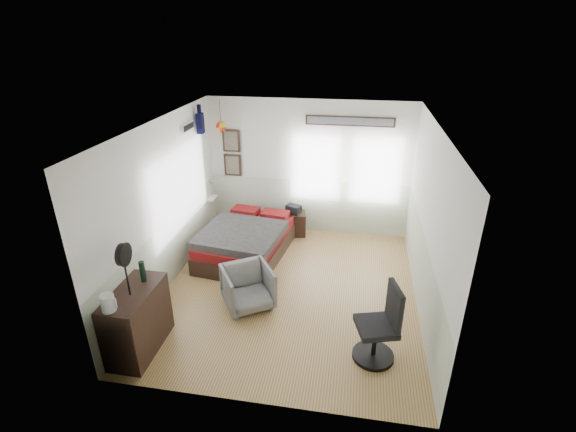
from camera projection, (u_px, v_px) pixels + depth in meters
name	position (u px, v px, depth m)	size (l,w,h in m)	color
ground_plane	(290.00, 291.00, 6.79)	(4.00, 4.50, 0.01)	olive
room_shell	(287.00, 194.00, 6.30)	(4.02, 4.52, 2.71)	white
wall_decor	(249.00, 132.00, 7.83)	(3.55, 1.32, 1.44)	#412C1A
bed	(246.00, 242.00, 7.69)	(1.58, 2.06, 0.61)	black
dresser	(137.00, 320.00, 5.41)	(0.48, 1.00, 0.90)	black
armchair	(248.00, 287.00, 6.31)	(0.69, 0.71, 0.65)	slate
nightstand	(294.00, 224.00, 8.52)	(0.48, 0.38, 0.48)	black
task_chair	(380.00, 330.00, 5.26)	(0.59, 0.59, 1.08)	black
kettle	(108.00, 303.00, 4.83)	(0.19, 0.16, 0.22)	silver
bottle	(143.00, 271.00, 5.38)	(0.07, 0.07, 0.29)	black
stand_fan	(123.00, 256.00, 4.93)	(0.09, 0.30, 0.72)	black
black_bag	(294.00, 209.00, 8.39)	(0.29, 0.18, 0.17)	black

